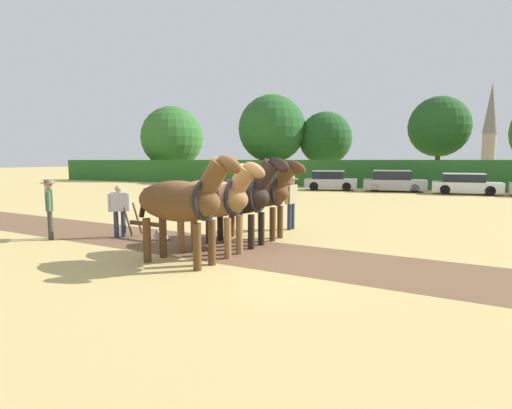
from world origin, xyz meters
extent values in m
plane|color=tan|center=(0.00, 0.00, 0.00)|extent=(240.00, 240.00, 0.00)
cube|color=brown|center=(-4.90, 1.37, 0.00)|extent=(27.15, 4.69, 0.01)
cube|color=#286023|center=(0.00, 26.70, 1.18)|extent=(72.81, 1.60, 2.36)
cylinder|color=#4C3823|center=(-24.81, 30.90, 1.49)|extent=(0.44, 0.44, 2.99)
sphere|color=#2D6628|center=(-24.81, 30.90, 4.99)|extent=(7.27, 7.27, 7.27)
cylinder|color=brown|center=(-12.28, 31.51, 1.84)|extent=(0.44, 0.44, 3.68)
sphere|color=#235623|center=(-12.28, 31.51, 5.63)|extent=(7.12, 7.12, 7.12)
cylinder|color=#423323|center=(-7.05, 33.59, 1.55)|extent=(0.44, 0.44, 3.09)
sphere|color=#1E4C1E|center=(-7.05, 33.59, 4.62)|extent=(5.56, 5.56, 5.56)
cylinder|color=#4C3823|center=(3.83, 32.82, 1.95)|extent=(0.44, 0.44, 3.90)
sphere|color=#1E4C1E|center=(3.83, 32.82, 5.41)|extent=(5.50, 5.50, 5.50)
cylinder|color=gray|center=(10.85, 66.89, 3.30)|extent=(2.05, 2.05, 6.59)
cone|color=slate|center=(10.85, 66.89, 10.62)|extent=(2.26, 2.26, 8.06)
ellipsoid|color=#513319|center=(-0.99, -0.70, 1.43)|extent=(2.28, 1.12, 0.92)
cylinder|color=#513319|center=(-0.25, -0.49, 0.51)|extent=(0.18, 0.18, 1.02)
cylinder|color=#513319|center=(-0.29, -1.02, 0.51)|extent=(0.18, 0.18, 1.02)
cylinder|color=#513319|center=(-1.68, -0.38, 0.51)|extent=(0.18, 0.18, 1.02)
cylinder|color=#513319|center=(-1.72, -0.91, 0.51)|extent=(0.18, 0.18, 1.02)
cylinder|color=#513319|center=(-0.05, -0.77, 1.94)|extent=(0.87, 0.49, 0.94)
ellipsoid|color=#513319|center=(0.39, -0.80, 2.25)|extent=(0.70, 0.31, 0.54)
cube|color=black|center=(0.14, -0.78, 2.14)|extent=(0.44, 0.11, 0.59)
cylinder|color=black|center=(-2.03, -0.62, 1.33)|extent=(0.30, 0.14, 0.71)
torus|color=black|center=(-0.21, -0.75, 1.50)|extent=(0.18, 0.94, 0.93)
ellipsoid|color=brown|center=(-0.90, 0.48, 1.39)|extent=(2.25, 1.13, 0.93)
cylinder|color=brown|center=(-0.17, 0.70, 0.49)|extent=(0.18, 0.18, 0.98)
cylinder|color=brown|center=(-0.21, 0.16, 0.49)|extent=(0.18, 0.18, 0.98)
cylinder|color=brown|center=(-1.59, 0.80, 0.49)|extent=(0.18, 0.18, 0.98)
cylinder|color=brown|center=(-1.63, 0.27, 0.49)|extent=(0.18, 0.18, 0.98)
cylinder|color=brown|center=(0.03, 0.42, 1.85)|extent=(0.79, 0.49, 0.83)
ellipsoid|color=brown|center=(0.39, 0.39, 2.11)|extent=(0.70, 0.31, 0.54)
cube|color=gray|center=(0.19, 0.40, 2.05)|extent=(0.38, 0.11, 0.50)
cylinder|color=gray|center=(-1.94, 0.56, 1.29)|extent=(0.30, 0.14, 0.71)
torus|color=black|center=(-0.14, 0.43, 1.46)|extent=(0.18, 0.95, 0.94)
ellipsoid|color=black|center=(-0.82, 1.66, 1.35)|extent=(2.17, 1.16, 0.96)
cylinder|color=black|center=(-0.11, 1.89, 0.46)|extent=(0.18, 0.18, 0.92)
cylinder|color=black|center=(-0.15, 1.34, 0.46)|extent=(0.18, 0.18, 0.92)
cylinder|color=black|center=(-1.48, 1.99, 0.46)|extent=(0.18, 0.18, 0.92)
cylinder|color=black|center=(-1.52, 1.44, 0.46)|extent=(0.18, 0.18, 0.92)
cylinder|color=black|center=(0.08, 1.60, 1.89)|extent=(0.92, 0.52, 1.00)
ellipsoid|color=black|center=(0.54, 1.57, 2.22)|extent=(0.70, 0.31, 0.54)
cube|color=black|center=(0.28, 1.58, 2.10)|extent=(0.47, 0.11, 0.62)
cylinder|color=black|center=(-1.81, 1.74, 1.24)|extent=(0.30, 0.14, 0.71)
torus|color=black|center=(-0.08, 1.61, 1.42)|extent=(0.18, 0.98, 0.97)
ellipsoid|color=#513319|center=(-0.73, 2.85, 1.37)|extent=(2.22, 1.06, 0.86)
cylinder|color=#513319|center=(-0.01, 3.04, 0.49)|extent=(0.18, 0.18, 0.98)
cylinder|color=#513319|center=(-0.05, 2.55, 0.49)|extent=(0.18, 0.18, 0.98)
cylinder|color=#513319|center=(-1.41, 3.15, 0.49)|extent=(0.18, 0.18, 0.98)
cylinder|color=#513319|center=(-1.45, 2.65, 0.49)|extent=(0.18, 0.18, 0.98)
cylinder|color=#513319|center=(0.19, 2.78, 1.84)|extent=(0.81, 0.46, 0.88)
ellipsoid|color=#513319|center=(0.59, 2.75, 2.13)|extent=(0.70, 0.31, 0.54)
cube|color=gray|center=(0.37, 2.77, 2.03)|extent=(0.41, 0.11, 0.55)
cylinder|color=gray|center=(-1.75, 2.92, 1.27)|extent=(0.30, 0.14, 0.71)
torus|color=black|center=(0.02, 2.79, 1.43)|extent=(0.17, 0.89, 0.88)
cube|color=#4C331E|center=(-3.55, 1.27, 0.45)|extent=(1.39, 0.20, 0.12)
cube|color=#939399|center=(-3.00, 1.23, 0.10)|extent=(0.49, 0.23, 0.39)
cylinder|color=#4C331E|center=(-4.16, 1.51, 0.55)|extent=(0.40, 0.09, 0.96)
cylinder|color=#4C331E|center=(-4.19, 1.11, 0.55)|extent=(0.40, 0.09, 0.96)
cylinder|color=#28334C|center=(-4.39, 1.16, 0.40)|extent=(0.14, 0.14, 0.80)
cylinder|color=#28334C|center=(-4.56, 1.03, 0.40)|extent=(0.14, 0.14, 0.80)
cube|color=#B7B7BC|center=(-4.47, 1.09, 1.08)|extent=(0.49, 0.45, 0.57)
sphere|color=tan|center=(-4.47, 1.09, 1.48)|extent=(0.22, 0.22, 0.22)
cylinder|color=#B7B7BC|center=(-4.26, 1.27, 1.06)|extent=(0.09, 0.09, 0.53)
cylinder|color=#B7B7BC|center=(-4.69, 0.92, 1.06)|extent=(0.09, 0.09, 0.53)
cylinder|color=#28334C|center=(-0.22, 4.72, 0.44)|extent=(0.14, 0.14, 0.89)
cylinder|color=#28334C|center=(-0.25, 4.49, 0.44)|extent=(0.14, 0.14, 0.89)
cube|color=tan|center=(-0.24, 4.60, 1.20)|extent=(0.28, 0.54, 0.63)
sphere|color=tan|center=(-0.24, 4.60, 1.64)|extent=(0.24, 0.24, 0.24)
cylinder|color=tan|center=(-0.19, 4.91, 1.18)|extent=(0.09, 0.09, 0.59)
cylinder|color=tan|center=(-0.28, 4.30, 1.18)|extent=(0.09, 0.09, 0.59)
cylinder|color=tan|center=(-0.24, 4.60, 1.72)|extent=(0.46, 0.46, 0.02)
cylinder|color=tan|center=(-0.24, 4.60, 1.77)|extent=(0.23, 0.23, 0.10)
cylinder|color=#38332D|center=(-6.22, 0.07, 0.43)|extent=(0.14, 0.14, 0.87)
cylinder|color=#38332D|center=(-6.04, -0.07, 0.43)|extent=(0.14, 0.14, 0.87)
cube|color=#4C6B4C|center=(-6.13, 0.00, 1.17)|extent=(0.52, 0.47, 0.61)
sphere|color=tan|center=(-6.13, 0.00, 1.60)|extent=(0.23, 0.23, 0.23)
cylinder|color=#4C6B4C|center=(-6.37, 0.18, 1.15)|extent=(0.09, 0.09, 0.58)
cylinder|color=#4C6B4C|center=(-5.90, -0.18, 1.15)|extent=(0.09, 0.09, 0.58)
cylinder|color=#665B4C|center=(-6.13, 0.00, 1.67)|extent=(0.45, 0.45, 0.02)
cylinder|color=#665B4C|center=(-6.13, 0.00, 1.72)|extent=(0.22, 0.22, 0.10)
cube|color=#A8A8B2|center=(-3.57, 22.74, 0.54)|extent=(4.23, 2.50, 0.70)
cube|color=black|center=(-3.76, 22.71, 1.18)|extent=(2.64, 2.03, 0.58)
cube|color=#A8A8B2|center=(-3.76, 22.71, 1.50)|extent=(2.64, 2.03, 0.06)
cylinder|color=black|center=(-2.51, 23.75, 0.34)|extent=(0.70, 0.34, 0.68)
cylinder|color=black|center=(-2.22, 22.20, 0.34)|extent=(0.70, 0.34, 0.68)
cylinder|color=black|center=(-4.92, 23.29, 0.34)|extent=(0.70, 0.34, 0.68)
cylinder|color=black|center=(-4.63, 21.74, 0.34)|extent=(0.70, 0.34, 0.68)
cube|color=#9E9EA8|center=(1.13, 23.27, 0.54)|extent=(4.59, 2.23, 0.73)
cube|color=black|center=(0.91, 23.25, 1.22)|extent=(2.81, 1.86, 0.63)
cube|color=#9E9EA8|center=(0.91, 23.25, 1.56)|extent=(2.81, 1.86, 0.06)
cylinder|color=black|center=(2.41, 24.18, 0.31)|extent=(0.64, 0.29, 0.62)
cylinder|color=black|center=(2.58, 22.66, 0.31)|extent=(0.64, 0.29, 0.62)
cylinder|color=black|center=(-0.32, 23.88, 0.31)|extent=(0.64, 0.29, 0.62)
cylinder|color=black|center=(-0.15, 22.36, 0.31)|extent=(0.64, 0.29, 0.62)
cube|color=silver|center=(5.86, 22.95, 0.51)|extent=(4.36, 1.83, 0.66)
cube|color=black|center=(5.64, 22.95, 1.12)|extent=(2.62, 1.63, 0.54)
cube|color=silver|center=(5.64, 22.95, 1.41)|extent=(2.62, 1.63, 0.06)
cylinder|color=black|center=(7.19, 23.75, 0.33)|extent=(0.66, 0.23, 0.66)
cylinder|color=black|center=(7.21, 22.19, 0.33)|extent=(0.66, 0.23, 0.66)
cylinder|color=black|center=(4.50, 23.71, 0.33)|extent=(0.66, 0.23, 0.66)
cylinder|color=black|center=(4.52, 22.15, 0.33)|extent=(0.66, 0.23, 0.66)
camera|label=1|loc=(4.36, -7.99, 2.34)|focal=28.00mm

